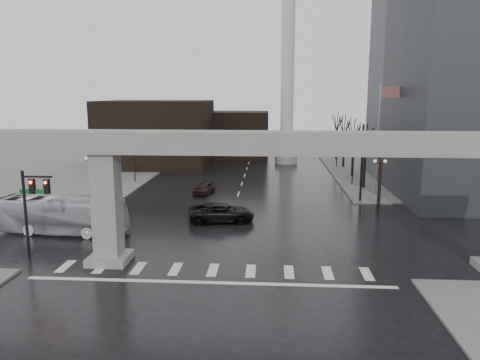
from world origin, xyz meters
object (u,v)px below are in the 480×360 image
(signal_mast_arm, at_px, (325,146))
(city_bus, at_px, (60,215))
(pickup_truck, at_px, (222,213))
(far_car, at_px, (204,188))

(signal_mast_arm, bearing_deg, city_bus, -150.22)
(pickup_truck, bearing_deg, far_car, 6.47)
(signal_mast_arm, height_order, pickup_truck, signal_mast_arm)
(signal_mast_arm, distance_m, city_bus, 25.88)
(signal_mast_arm, height_order, city_bus, signal_mast_arm)
(pickup_truck, bearing_deg, signal_mast_arm, -58.27)
(pickup_truck, relative_size, far_car, 1.46)
(signal_mast_arm, xyz_separation_m, pickup_truck, (-9.65, -8.36, -5.03))
(pickup_truck, distance_m, far_car, 11.72)
(city_bus, distance_m, far_car, 18.19)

